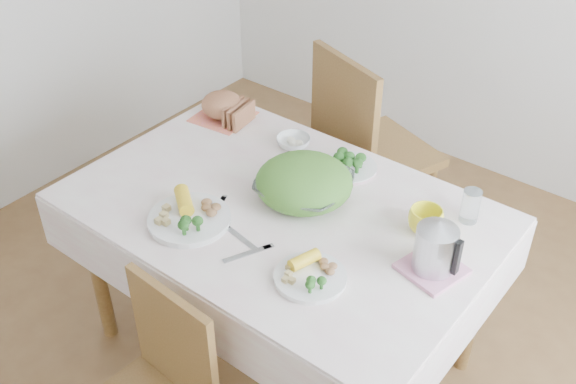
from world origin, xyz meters
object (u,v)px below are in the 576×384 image
Objects in this scene: salad_bowl at (304,188)px; yellow_mug at (425,221)px; electric_kettle at (436,241)px; chair_far at (377,160)px; dinner_plate_left at (189,220)px; dining_table at (281,284)px; dinner_plate_right at (310,277)px.

yellow_mug reaches higher than salad_bowl.
yellow_mug is 0.21m from electric_kettle.
yellow_mug is at bearing 150.87° from chair_far.
electric_kettle is (0.78, 0.30, 0.11)m from dinner_plate_left.
chair_far reaches higher than dinner_plate_left.
dinner_plate_left is at bearing -124.94° from dining_table.
chair_far is 1.17m from dinner_plate_left.
yellow_mug is (0.58, -0.67, 0.34)m from chair_far.
dinner_plate_left reaches higher than dining_table.
salad_bowl is 0.44m from dinner_plate_right.
salad_bowl is 1.79× the size of electric_kettle.
dining_table is 0.52m from dinner_plate_left.
dining_table is 4.84× the size of dinner_plate_left.
dinner_plate_left is 0.81m from yellow_mug.
dinner_plate_right is at bearing -50.19° from salad_bowl.
dining_table is 1.35× the size of chair_far.
chair_far reaches higher than dinner_plate_right.
dining_table is 0.67m from yellow_mug.
yellow_mug reaches higher than dining_table.
dining_table is 0.87m from chair_far.
dinner_plate_left is (-0.19, -0.27, 0.40)m from dining_table.
electric_kettle is (0.69, -0.82, 0.42)m from chair_far.
dinner_plate_right reaches higher than dining_table.
dining_table is 0.44m from salad_bowl.
dinner_plate_right is 1.24× the size of electric_kettle.
dinner_plate_left is (-0.08, -1.13, 0.31)m from chair_far.
dinner_plate_right is at bearing -110.86° from yellow_mug.
electric_kettle is at bearing 3.25° from dining_table.
dinner_plate_left is 1.26× the size of dinner_plate_right.
salad_bowl is at bearing 129.81° from dinner_plate_right.
dinner_plate_right is at bearing 3.33° from dinner_plate_left.
electric_kettle is (0.59, 0.03, 0.51)m from dining_table.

